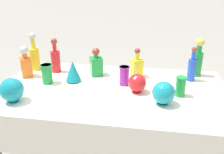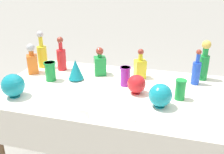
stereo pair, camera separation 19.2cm
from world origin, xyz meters
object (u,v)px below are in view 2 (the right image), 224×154
Objects in this scene: tall_bottle_1 at (196,71)px; round_bowl_0 at (13,85)px; square_decanter_0 at (100,64)px; round_bowl_2 at (136,84)px; tall_bottle_3 at (61,57)px; round_bowl_1 at (160,95)px; square_decanter_1 at (140,67)px; square_decanter_2 at (32,60)px; tall_bottle_0 at (204,62)px; slender_vase_2 at (180,89)px; tall_bottle_2 at (42,53)px; fluted_vase_0 at (76,70)px; slender_vase_1 at (125,76)px; cardboard_box_behind_right at (104,97)px; cardboard_box_behind_left at (140,95)px; slender_vase_0 at (50,71)px.

tall_bottle_1 reaches higher than round_bowl_0.
round_bowl_2 is at bearing -37.27° from square_decanter_0.
round_bowl_1 is at bearing -26.37° from tall_bottle_3.
square_decanter_1 is at bearing 178.19° from tall_bottle_1.
tall_bottle_1 is 1.41m from square_decanter_2.
square_decanter_2 reaches higher than round_bowl_2.
tall_bottle_3 is at bearing -179.86° from square_decanter_1.
square_decanter_2 is 1.57× the size of round_bowl_0.
tall_bottle_0 is at bearing 11.57° from square_decanter_1.
tall_bottle_2 is at bearing 164.97° from slender_vase_2.
tall_bottle_1 is 1.64× the size of fluted_vase_0.
slender_vase_2 is at bearing -110.39° from tall_bottle_1.
square_decanter_0 is at bearing 142.73° from round_bowl_2.
slender_vase_1 is at bearing -32.26° from square_decanter_0.
cardboard_box_behind_right is (0.41, 0.67, -0.75)m from tall_bottle_2.
square_decanter_0 is at bearing 46.86° from fluted_vase_0.
fluted_vase_0 is at bearing 52.69° from round_bowl_0.
cardboard_box_behind_left is (-0.32, 1.34, -0.69)m from round_bowl_1.
round_bowl_2 is (0.76, -0.31, -0.05)m from tall_bottle_3.
round_bowl_1 is at bearing -65.51° from square_decanter_1.
square_decanter_2 reaches higher than cardboard_box_behind_left.
tall_bottle_0 reaches higher than round_bowl_0.
fluted_vase_0 is 1.33m from cardboard_box_behind_left.
fluted_vase_0 is 0.78m from round_bowl_1.
square_decanter_0 is 1.17m from cardboard_box_behind_left.
square_decanter_1 is at bearing 114.49° from round_bowl_1.
round_bowl_1 is at bearing -40.20° from round_bowl_2.
slender_vase_2 is (-0.17, -0.43, -0.07)m from tall_bottle_0.
tall_bottle_1 reaches higher than slender_vase_1.
tall_bottle_3 is 0.38m from square_decanter_0.
fluted_vase_0 is (-0.51, -0.19, -0.01)m from square_decanter_1.
fluted_vase_0 reaches higher than cardboard_box_behind_left.
slender_vase_0 is 1.20m from cardboard_box_behind_right.
square_decanter_0 is at bearing -105.40° from cardboard_box_behind_left.
tall_bottle_2 reaches higher than round_bowl_1.
tall_bottle_3 is (0.21, -0.03, -0.01)m from tall_bottle_2.
slender_vase_2 is 0.90× the size of round_bowl_1.
square_decanter_2 reaches higher than fluted_vase_0.
tall_bottle_3 is 0.29m from fluted_vase_0.
square_decanter_2 is (-0.95, -0.15, 0.02)m from square_decanter_1.
tall_bottle_3 is 1.03m from cardboard_box_behind_right.
tall_bottle_0 is 1.16× the size of tall_bottle_1.
tall_bottle_2 is at bearing 90.05° from square_decanter_2.
round_bowl_2 is (0.54, -0.12, -0.02)m from fluted_vase_0.
tall_bottle_3 is 1.76× the size of fluted_vase_0.
square_decanter_1 is 1.60× the size of slender_vase_0.
fluted_vase_0 reaches higher than slender_vase_2.
slender_vase_2 is at bearing -23.19° from square_decanter_0.
slender_vase_2 reaches higher than cardboard_box_behind_left.
square_decanter_2 is 0.56× the size of cardboard_box_behind_left.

